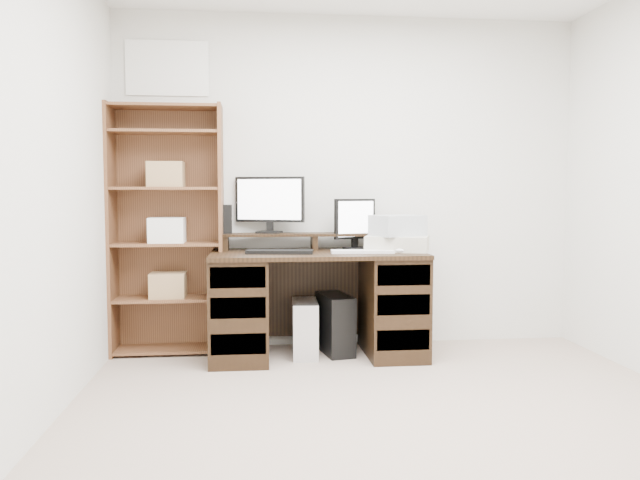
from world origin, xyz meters
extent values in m
cube|color=tan|center=(0.00, 0.00, -0.01)|extent=(3.50, 4.00, 0.02)
cube|color=silver|center=(0.00, 2.01, 1.25)|extent=(3.50, 0.02, 2.50)
cube|color=silver|center=(-1.76, 0.00, 1.25)|extent=(0.02, 4.00, 2.50)
cube|color=white|center=(-1.35, 1.99, 2.08)|extent=(0.60, 0.01, 0.40)
cube|color=black|center=(-0.28, 1.63, 0.73)|extent=(1.50, 0.70, 0.03)
cube|color=black|center=(-0.83, 1.63, 0.36)|extent=(0.40, 0.66, 0.72)
cube|color=black|center=(0.27, 1.63, 0.36)|extent=(0.40, 0.66, 0.72)
cube|color=black|center=(-0.28, 1.96, 0.40)|extent=(1.48, 0.02, 0.65)
cube|color=black|center=(-0.83, 1.30, 0.18)|extent=(0.36, 0.01, 0.14)
cube|color=black|center=(-0.83, 1.30, 0.42)|extent=(0.36, 0.01, 0.14)
cube|color=black|center=(-0.83, 1.30, 0.62)|extent=(0.36, 0.01, 0.14)
cube|color=black|center=(0.27, 1.30, 0.18)|extent=(0.36, 0.01, 0.14)
cube|color=black|center=(0.27, 1.30, 0.42)|extent=(0.36, 0.01, 0.14)
cube|color=black|center=(0.27, 1.30, 0.62)|extent=(0.36, 0.01, 0.14)
cube|color=black|center=(-0.93, 1.85, 0.80)|extent=(0.04, 0.20, 0.10)
cube|color=black|center=(-0.28, 1.85, 0.80)|extent=(0.04, 0.20, 0.10)
cube|color=black|center=(0.37, 1.85, 0.80)|extent=(0.04, 0.20, 0.10)
cube|color=black|center=(-0.28, 1.85, 0.86)|extent=(1.40, 0.22, 0.02)
cube|color=black|center=(-0.62, 1.87, 0.88)|extent=(0.21, 0.18, 0.02)
cube|color=black|center=(-0.61, 1.89, 0.93)|extent=(0.05, 0.04, 0.10)
cube|color=black|center=(-0.61, 1.89, 1.12)|extent=(0.51, 0.21, 0.33)
cube|color=white|center=(-0.61, 1.87, 1.12)|extent=(0.46, 0.16, 0.30)
cube|color=black|center=(0.03, 1.81, 0.76)|extent=(0.20, 0.18, 0.01)
cube|color=black|center=(0.02, 1.82, 0.81)|extent=(0.05, 0.04, 0.09)
cube|color=black|center=(0.02, 1.82, 0.98)|extent=(0.32, 0.17, 0.30)
cube|color=white|center=(0.03, 1.81, 0.98)|extent=(0.28, 0.13, 0.26)
cube|color=black|center=(-0.93, 1.87, 0.98)|extent=(0.09, 0.09, 0.21)
cube|color=black|center=(-0.55, 1.54, 0.76)|extent=(0.48, 0.22, 0.03)
cube|color=silver|center=(0.02, 1.52, 0.76)|extent=(0.44, 0.16, 0.02)
ellipsoid|color=silver|center=(0.29, 1.51, 0.77)|extent=(0.10, 0.07, 0.04)
cube|color=beige|center=(0.30, 1.65, 0.80)|extent=(0.52, 0.45, 0.11)
cube|color=#A5ACB0|center=(0.30, 1.65, 0.93)|extent=(0.42, 0.37, 0.15)
cube|color=silver|center=(-0.37, 1.66, 0.20)|extent=(0.19, 0.40, 0.40)
cube|color=black|center=(-0.14, 1.71, 0.21)|extent=(0.26, 0.45, 0.43)
cube|color=#19FF33|center=(-0.10, 1.51, 0.31)|extent=(0.01, 0.01, 0.01)
cube|color=brown|center=(-1.74, 1.83, 0.90)|extent=(0.02, 0.30, 1.80)
cube|color=brown|center=(-0.96, 1.83, 0.90)|extent=(0.02, 0.30, 1.80)
cube|color=brown|center=(-1.35, 1.97, 0.90)|extent=(0.80, 0.01, 1.80)
cube|color=brown|center=(-1.35, 1.83, 0.03)|extent=(0.75, 0.28, 0.02)
cube|color=brown|center=(-1.35, 1.83, 0.40)|extent=(0.75, 0.28, 0.02)
cube|color=brown|center=(-1.35, 1.83, 0.80)|extent=(0.75, 0.28, 0.02)
cube|color=brown|center=(-1.35, 1.83, 1.20)|extent=(0.75, 0.28, 0.02)
cube|color=brown|center=(-1.35, 1.83, 1.60)|extent=(0.75, 0.28, 0.02)
cube|color=brown|center=(-1.35, 1.83, 1.78)|extent=(0.75, 0.28, 0.02)
cube|color=#A07F54|center=(-1.35, 1.83, 0.50)|extent=(0.25, 0.20, 0.18)
cube|color=white|center=(-1.35, 1.83, 0.90)|extent=(0.25, 0.20, 0.18)
cube|color=#A07F54|center=(-1.35, 1.83, 1.30)|extent=(0.25, 0.20, 0.18)
camera|label=1|loc=(-0.72, -2.74, 1.17)|focal=35.00mm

